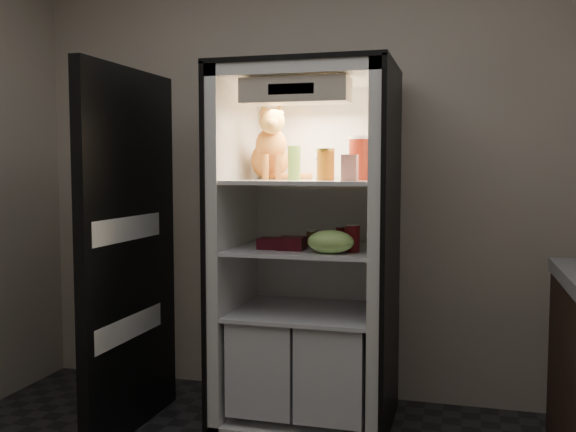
# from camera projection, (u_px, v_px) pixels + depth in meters

# --- Properties ---
(room_shell) EXTENTS (3.60, 3.60, 3.60)m
(room_shell) POSITION_uv_depth(u_px,v_px,m) (206.00, 83.00, 2.00)
(room_shell) COLOR white
(room_shell) RESTS_ON floor
(refrigerator) EXTENTS (0.90, 0.72, 1.88)m
(refrigerator) POSITION_uv_depth(u_px,v_px,m) (308.00, 274.00, 3.40)
(refrigerator) COLOR white
(refrigerator) RESTS_ON floor
(fridge_door) EXTENTS (0.08, 0.87, 1.85)m
(fridge_door) POSITION_uv_depth(u_px,v_px,m) (129.00, 254.00, 3.26)
(fridge_door) COLOR black
(fridge_door) RESTS_ON floor
(tabby_cat) EXTENTS (0.37, 0.40, 0.41)m
(tabby_cat) POSITION_uv_depth(u_px,v_px,m) (271.00, 151.00, 3.44)
(tabby_cat) COLOR orange
(tabby_cat) RESTS_ON refrigerator
(parmesan_shaker) EXTENTS (0.07, 0.07, 0.18)m
(parmesan_shaker) POSITION_uv_depth(u_px,v_px,m) (294.00, 163.00, 3.31)
(parmesan_shaker) COLOR #25882F
(parmesan_shaker) RESTS_ON refrigerator
(mayo_tub) EXTENTS (0.08, 0.08, 0.12)m
(mayo_tub) POSITION_uv_depth(u_px,v_px,m) (324.00, 168.00, 3.44)
(mayo_tub) COLOR white
(mayo_tub) RESTS_ON refrigerator
(salsa_jar) EXTENTS (0.09, 0.09, 0.16)m
(salsa_jar) POSITION_uv_depth(u_px,v_px,m) (326.00, 164.00, 3.20)
(salsa_jar) COLOR maroon
(salsa_jar) RESTS_ON refrigerator
(pepper_jar) EXTENTS (0.13, 0.13, 0.22)m
(pepper_jar) POSITION_uv_depth(u_px,v_px,m) (362.00, 158.00, 3.25)
(pepper_jar) COLOR maroon
(pepper_jar) RESTS_ON refrigerator
(cream_carton) EXTENTS (0.07, 0.07, 0.13)m
(cream_carton) POSITION_uv_depth(u_px,v_px,m) (350.00, 168.00, 3.07)
(cream_carton) COLOR silver
(cream_carton) RESTS_ON refrigerator
(soda_can_a) EXTENTS (0.06, 0.06, 0.11)m
(soda_can_a) POSITION_uv_depth(u_px,v_px,m) (341.00, 237.00, 3.33)
(soda_can_a) COLOR black
(soda_can_a) RESTS_ON refrigerator
(soda_can_b) EXTENTS (0.06, 0.06, 0.12)m
(soda_can_b) POSITION_uv_depth(u_px,v_px,m) (350.00, 238.00, 3.23)
(soda_can_b) COLOR black
(soda_can_b) RESTS_ON refrigerator
(soda_can_c) EXTENTS (0.07, 0.07, 0.13)m
(soda_can_c) POSITION_uv_depth(u_px,v_px,m) (352.00, 238.00, 3.15)
(soda_can_c) COLOR black
(soda_can_c) RESTS_ON refrigerator
(condiment_jar) EXTENTS (0.07, 0.07, 0.09)m
(condiment_jar) POSITION_uv_depth(u_px,v_px,m) (313.00, 238.00, 3.36)
(condiment_jar) COLOR brown
(condiment_jar) RESTS_ON refrigerator
(grape_bag) EXTENTS (0.23, 0.17, 0.11)m
(grape_bag) POSITION_uv_depth(u_px,v_px,m) (331.00, 242.00, 3.09)
(grape_bag) COLOR #9AD161
(grape_bag) RESTS_ON refrigerator
(berry_box_left) EXTENTS (0.11, 0.11, 0.06)m
(berry_box_left) POSITION_uv_depth(u_px,v_px,m) (270.00, 243.00, 3.27)
(berry_box_left) COLOR #490C12
(berry_box_left) RESTS_ON refrigerator
(berry_box_right) EXTENTS (0.13, 0.13, 0.07)m
(berry_box_right) POSITION_uv_depth(u_px,v_px,m) (292.00, 243.00, 3.23)
(berry_box_right) COLOR #490C12
(berry_box_right) RESTS_ON refrigerator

